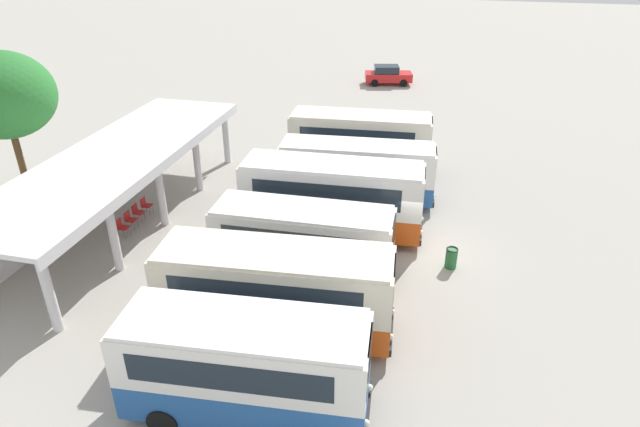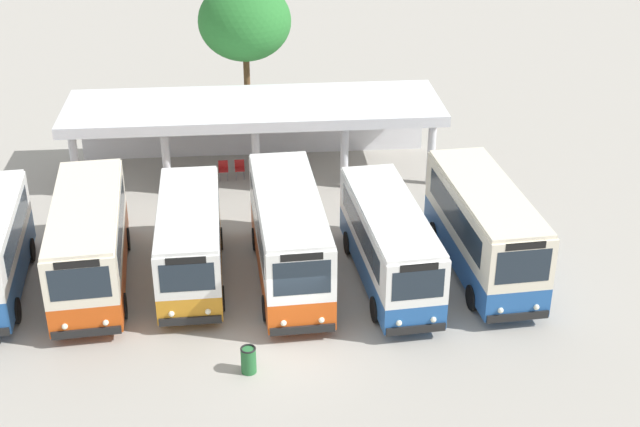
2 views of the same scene
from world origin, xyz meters
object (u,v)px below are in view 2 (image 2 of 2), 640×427
Objects in this scene: city_bus_fourth_amber at (289,235)px; waiting_chair_fourth_seat at (272,166)px; waiting_chair_second_from_end at (240,167)px; city_bus_fifth_blue at (389,242)px; waiting_chair_middle_seat at (256,166)px; waiting_chair_end_by_column at (223,168)px; city_bus_second_in_row at (89,240)px; city_bus_far_end_green at (484,227)px; litter_bin_apron at (249,360)px; city_bus_middle_cream at (190,239)px.

city_bus_fourth_amber is 9.50× the size of waiting_chair_fourth_seat.
city_bus_fourth_amber is at bearing -88.31° from waiting_chair_fourth_seat.
city_bus_fourth_amber is at bearing -79.14° from waiting_chair_second_from_end.
city_bus_fifth_blue reaches higher than waiting_chair_second_from_end.
waiting_chair_middle_seat and waiting_chair_fourth_seat have the same top height.
waiting_chair_fourth_seat is at bearing 1.45° from waiting_chair_end_by_column.
waiting_chair_middle_seat is (6.12, 8.89, -1.30)m from city_bus_second_in_row.
waiting_chair_fourth_seat is at bearing 91.69° from city_bus_fourth_amber.
waiting_chair_fourth_seat is at bearing 128.68° from city_bus_far_end_green.
city_bus_fifth_blue is at bearing -64.76° from waiting_chair_middle_seat.
city_bus_fourth_amber reaches higher than litter_bin_apron.
city_bus_second_in_row reaches higher than waiting_chair_fourth_seat.
waiting_chair_middle_seat is 14.64m from litter_bin_apron.
city_bus_far_end_green reaches higher than city_bus_fifth_blue.
city_bus_middle_cream is 0.91× the size of city_bus_fifth_blue.
city_bus_second_in_row is at bearing -121.25° from waiting_chair_second_from_end.
waiting_chair_middle_seat is at bearing 131.35° from city_bus_far_end_green.
city_bus_second_in_row is at bearing 175.51° from city_bus_fifth_blue.
litter_bin_apron is at bearing -70.97° from city_bus_middle_cream.
city_bus_second_in_row is 14.28m from city_bus_far_end_green.
waiting_chair_end_by_column is at bearing 83.17° from city_bus_middle_cream.
city_bus_fifth_blue is 9.14× the size of waiting_chair_second_from_end.
city_bus_fifth_blue is at bearing -6.82° from city_bus_middle_cream.
waiting_chair_end_by_column is at bearing 93.64° from litter_bin_apron.
waiting_chair_second_from_end is (-8.90, 9.22, -1.37)m from city_bus_far_end_green.
city_bus_middle_cream reaches higher than waiting_chair_middle_seat.
city_bus_fifth_blue is 8.74× the size of litter_bin_apron.
city_bus_second_in_row is at bearing 178.50° from city_bus_far_end_green.
litter_bin_apron is (5.55, -5.74, -1.37)m from city_bus_second_in_row.
city_bus_second_in_row is 8.10m from litter_bin_apron.
city_bus_fourth_amber is 1.03× the size of city_bus_far_end_green.
waiting_chair_end_by_column is at bearing 105.31° from city_bus_fourth_amber.
city_bus_middle_cream is 0.91× the size of city_bus_far_end_green.
city_bus_fourth_amber is 5.79m from litter_bin_apron.
litter_bin_apron is (0.93, -14.56, -0.07)m from waiting_chair_end_by_column.
waiting_chair_end_by_column is (4.62, 8.82, -1.30)m from city_bus_second_in_row.
city_bus_far_end_green is at bearing -2.08° from city_bus_middle_cream.
city_bus_far_end_green reaches higher than waiting_chair_fourth_seat.
city_bus_fourth_amber is at bearing -2.85° from city_bus_second_in_row.
city_bus_far_end_green is (3.57, 0.47, 0.18)m from city_bus_fifth_blue.
city_bus_fifth_blue is 9.14× the size of waiting_chair_end_by_column.
waiting_chair_end_by_column is 1.00× the size of waiting_chair_middle_seat.
waiting_chair_end_by_column and waiting_chair_fourth_seat have the same top height.
waiting_chair_fourth_seat is (1.49, 0.03, 0.00)m from waiting_chair_second_from_end.
waiting_chair_second_from_end is 0.75m from waiting_chair_middle_seat.
waiting_chair_middle_seat is (-8.16, 9.27, -1.37)m from city_bus_far_end_green.
city_bus_far_end_green is at bearing -43.63° from waiting_chair_end_by_column.
city_bus_far_end_green is 8.80× the size of litter_bin_apron.
city_bus_fifth_blue reaches higher than litter_bin_apron.
city_bus_second_in_row reaches higher than waiting_chair_middle_seat.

